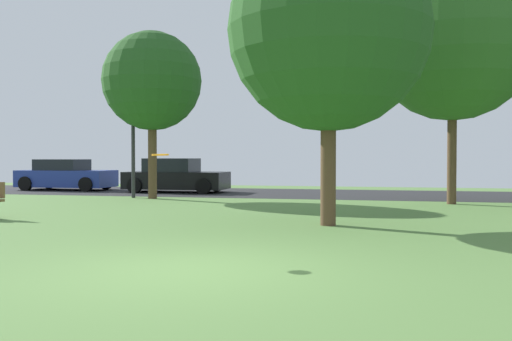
# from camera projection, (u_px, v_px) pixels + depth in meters

# --- Properties ---
(ground_plane) EXTENTS (44.00, 44.00, 0.00)m
(ground_plane) POSITION_uv_depth(u_px,v_px,m) (189.00, 270.00, 7.44)
(ground_plane) COLOR #5B8442
(road_strip) EXTENTS (44.00, 6.40, 0.01)m
(road_strip) POSITION_uv_depth(u_px,v_px,m) (321.00, 194.00, 23.03)
(road_strip) COLOR #28282B
(road_strip) RESTS_ON ground_plane
(maple_tree_near) EXTENTS (3.59, 3.59, 6.08)m
(maple_tree_near) POSITION_uv_depth(u_px,v_px,m) (152.00, 81.00, 20.24)
(maple_tree_near) COLOR brown
(maple_tree_near) RESTS_ON ground_plane
(oak_tree_center) EXTENTS (4.45, 4.45, 6.53)m
(oak_tree_center) POSITION_uv_depth(u_px,v_px,m) (329.00, 31.00, 12.23)
(oak_tree_center) COLOR brown
(oak_tree_center) RESTS_ON ground_plane
(oak_tree_left) EXTENTS (5.30, 5.30, 7.98)m
(oak_tree_left) POSITION_uv_depth(u_px,v_px,m) (453.00, 38.00, 17.85)
(oak_tree_left) COLOR brown
(oak_tree_left) RESTS_ON ground_plane
(frisbee_disc) EXTENTS (0.35, 0.35, 0.03)m
(frisbee_disc) POSITION_uv_depth(u_px,v_px,m) (160.00, 155.00, 8.75)
(frisbee_disc) COLOR orange
(parked_car_blue) EXTENTS (4.31, 2.04, 1.42)m
(parked_car_blue) POSITION_uv_depth(u_px,v_px,m) (66.00, 176.00, 25.71)
(parked_car_blue) COLOR #233893
(parked_car_blue) RESTS_ON ground_plane
(parked_car_black) EXTENTS (4.35, 2.09, 1.46)m
(parked_car_black) POSITION_uv_depth(u_px,v_px,m) (175.00, 177.00, 24.07)
(parked_car_black) COLOR black
(parked_car_black) RESTS_ON ground_plane
(street_lamp_post) EXTENTS (0.14, 0.14, 4.50)m
(street_lamp_post) POSITION_uv_depth(u_px,v_px,m) (133.00, 137.00, 20.75)
(street_lamp_post) COLOR #2D2D33
(street_lamp_post) RESTS_ON ground_plane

